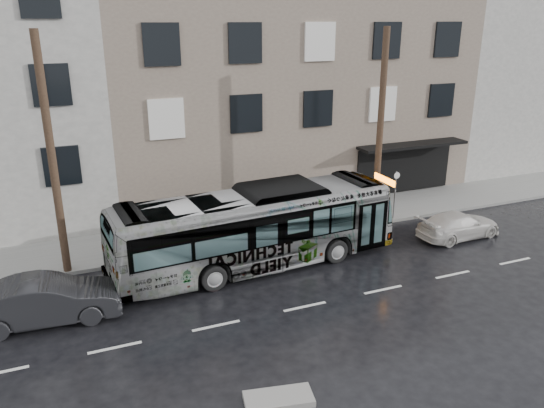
{
  "coord_description": "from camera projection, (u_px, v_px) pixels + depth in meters",
  "views": [
    {
      "loc": [
        -7.19,
        -17.03,
        9.46
      ],
      "look_at": [
        0.82,
        2.5,
        2.05
      ],
      "focal_mm": 35.0,
      "sensor_mm": 36.0,
      "label": 1
    }
  ],
  "objects": [
    {
      "name": "sidewalk",
      "position": [
        236.0,
        230.0,
        24.83
      ],
      "size": [
        90.0,
        3.6,
        0.15
      ],
      "primitive_type": "cube",
      "color": "gray",
      "rests_on": "ground"
    },
    {
      "name": "bus",
      "position": [
        255.0,
        228.0,
        20.93
      ],
      "size": [
        11.78,
        3.55,
        3.23
      ],
      "primitive_type": "imported",
      "rotation": [
        0.0,
        0.0,
        1.64
      ],
      "color": "#B2B2B2",
      "rests_on": "ground"
    },
    {
      "name": "sign_post",
      "position": [
        395.0,
        195.0,
        25.73
      ],
      "size": [
        0.06,
        0.06,
        2.4
      ],
      "primitive_type": "cylinder",
      "color": "slate",
      "rests_on": "sidewalk"
    },
    {
      "name": "building_filler",
      "position": [
        515.0,
        69.0,
        38.27
      ],
      "size": [
        18.0,
        12.0,
        12.0
      ],
      "primitive_type": "cube",
      "color": "#BCB9B2",
      "rests_on": "ground"
    },
    {
      "name": "white_sedan",
      "position": [
        459.0,
        225.0,
        24.03
      ],
      "size": [
        4.17,
        1.91,
        1.18
      ],
      "primitive_type": "imported",
      "rotation": [
        0.0,
        0.0,
        1.63
      ],
      "color": "beige",
      "rests_on": "ground"
    },
    {
      "name": "dark_sedan",
      "position": [
        46.0,
        301.0,
        17.26
      ],
      "size": [
        4.76,
        1.91,
        1.54
      ],
      "primitive_type": "imported",
      "rotation": [
        0.0,
        0.0,
        1.51
      ],
      "color": "black",
      "rests_on": "ground"
    },
    {
      "name": "utility_pole_rear",
      "position": [
        52.0,
        159.0,
        19.23
      ],
      "size": [
        0.3,
        0.3,
        9.0
      ],
      "primitive_type": "cylinder",
      "color": "#463223",
      "rests_on": "sidewalk"
    },
    {
      "name": "building_taupe",
      "position": [
        272.0,
        88.0,
        31.63
      ],
      "size": [
        20.0,
        12.0,
        11.0
      ],
      "primitive_type": "cube",
      "color": "gray",
      "rests_on": "ground"
    },
    {
      "name": "utility_pole_front",
      "position": [
        380.0,
        130.0,
        24.24
      ],
      "size": [
        0.3,
        0.3,
        9.0
      ],
      "primitive_type": "cylinder",
      "color": "#463223",
      "rests_on": "sidewalk"
    },
    {
      "name": "ground",
      "position": [
        277.0,
        276.0,
        20.57
      ],
      "size": [
        120.0,
        120.0,
        0.0
      ],
      "primitive_type": "plane",
      "color": "black",
      "rests_on": "ground"
    },
    {
      "name": "slush_pile",
      "position": [
        279.0,
        399.0,
        13.8
      ],
      "size": [
        1.92,
        1.13,
        0.18
      ],
      "primitive_type": "cube",
      "rotation": [
        0.0,
        0.0,
        -0.19
      ],
      "color": "#A5A39C",
      "rests_on": "ground"
    }
  ]
}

